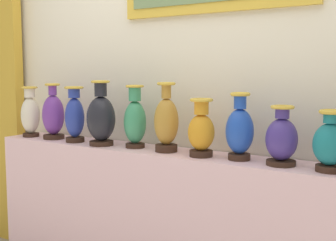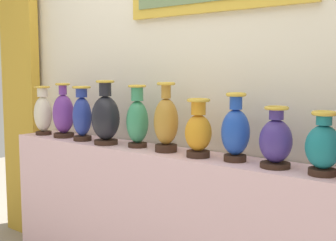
{
  "view_description": "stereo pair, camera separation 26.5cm",
  "coord_description": "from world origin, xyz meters",
  "px_view_note": "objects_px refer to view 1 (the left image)",
  "views": [
    {
      "loc": [
        1.43,
        -2.21,
        1.41
      ],
      "look_at": [
        0.0,
        0.0,
        1.12
      ],
      "focal_mm": 47.34,
      "sensor_mm": 36.0,
      "label": 1
    },
    {
      "loc": [
        1.65,
        -2.06,
        1.41
      ],
      "look_at": [
        0.0,
        0.0,
        1.12
      ],
      "focal_mm": 47.34,
      "sensor_mm": 36.0,
      "label": 2
    }
  ],
  "objects_px": {
    "vase_violet": "(53,115)",
    "vase_amber": "(201,131)",
    "vase_ivory": "(30,114)",
    "vase_cobalt": "(75,116)",
    "vase_jade": "(135,120)",
    "vase_onyx": "(101,118)",
    "vase_ochre": "(167,122)",
    "vase_indigo": "(282,139)",
    "vase_sapphire": "(240,130)",
    "vase_teal": "(330,144)"
  },
  "relations": [
    {
      "from": "vase_cobalt",
      "to": "vase_teal",
      "type": "distance_m",
      "value": 1.67
    },
    {
      "from": "vase_jade",
      "to": "vase_amber",
      "type": "bearing_deg",
      "value": -3.62
    },
    {
      "from": "vase_violet",
      "to": "vase_amber",
      "type": "distance_m",
      "value": 1.2
    },
    {
      "from": "vase_ivory",
      "to": "vase_indigo",
      "type": "xyz_separation_m",
      "value": [
        1.88,
        0.02,
        -0.03
      ]
    },
    {
      "from": "vase_ochre",
      "to": "vase_indigo",
      "type": "relative_size",
      "value": 1.35
    },
    {
      "from": "vase_cobalt",
      "to": "vase_jade",
      "type": "bearing_deg",
      "value": 5.16
    },
    {
      "from": "vase_indigo",
      "to": "vase_amber",
      "type": "bearing_deg",
      "value": -178.05
    },
    {
      "from": "vase_sapphire",
      "to": "vase_amber",
      "type": "bearing_deg",
      "value": -172.38
    },
    {
      "from": "vase_onyx",
      "to": "vase_teal",
      "type": "bearing_deg",
      "value": 0.61
    },
    {
      "from": "vase_violet",
      "to": "vase_sapphire",
      "type": "distance_m",
      "value": 1.42
    },
    {
      "from": "vase_onyx",
      "to": "vase_teal",
      "type": "xyz_separation_m",
      "value": [
        1.43,
        0.02,
        -0.04
      ]
    },
    {
      "from": "vase_onyx",
      "to": "vase_jade",
      "type": "xyz_separation_m",
      "value": [
        0.24,
        0.05,
        -0.0
      ]
    },
    {
      "from": "vase_violet",
      "to": "vase_cobalt",
      "type": "distance_m",
      "value": 0.23
    },
    {
      "from": "vase_jade",
      "to": "vase_cobalt",
      "type": "bearing_deg",
      "value": -174.84
    },
    {
      "from": "vase_violet",
      "to": "vase_onyx",
      "type": "height_order",
      "value": "vase_onyx"
    },
    {
      "from": "vase_cobalt",
      "to": "vase_teal",
      "type": "bearing_deg",
      "value": 0.35
    },
    {
      "from": "vase_onyx",
      "to": "vase_ochre",
      "type": "relative_size",
      "value": 1.01
    },
    {
      "from": "vase_cobalt",
      "to": "vase_jade",
      "type": "height_order",
      "value": "vase_jade"
    },
    {
      "from": "vase_teal",
      "to": "vase_cobalt",
      "type": "bearing_deg",
      "value": -179.65
    },
    {
      "from": "vase_cobalt",
      "to": "vase_ochre",
      "type": "bearing_deg",
      "value": 2.6
    },
    {
      "from": "vase_violet",
      "to": "vase_sapphire",
      "type": "xyz_separation_m",
      "value": [
        1.42,
        0.02,
        -0.01
      ]
    },
    {
      "from": "vase_ivory",
      "to": "vase_ochre",
      "type": "height_order",
      "value": "vase_ochre"
    },
    {
      "from": "vase_sapphire",
      "to": "vase_teal",
      "type": "xyz_separation_m",
      "value": [
        0.48,
        -0.03,
        -0.03
      ]
    },
    {
      "from": "vase_amber",
      "to": "vase_sapphire",
      "type": "bearing_deg",
      "value": 7.62
    },
    {
      "from": "vase_violet",
      "to": "vase_ochre",
      "type": "relative_size",
      "value": 0.95
    },
    {
      "from": "vase_ochre",
      "to": "vase_teal",
      "type": "relative_size",
      "value": 1.39
    },
    {
      "from": "vase_ivory",
      "to": "vase_violet",
      "type": "distance_m",
      "value": 0.22
    },
    {
      "from": "vase_violet",
      "to": "vase_indigo",
      "type": "bearing_deg",
      "value": 0.24
    },
    {
      "from": "vase_ochre",
      "to": "vase_amber",
      "type": "height_order",
      "value": "vase_ochre"
    },
    {
      "from": "vase_jade",
      "to": "vase_indigo",
      "type": "xyz_separation_m",
      "value": [
        0.95,
        -0.02,
        -0.04
      ]
    },
    {
      "from": "vase_violet",
      "to": "vase_indigo",
      "type": "height_order",
      "value": "vase_violet"
    },
    {
      "from": "vase_ivory",
      "to": "vase_cobalt",
      "type": "relative_size",
      "value": 0.98
    },
    {
      "from": "vase_ochre",
      "to": "vase_ivory",
      "type": "bearing_deg",
      "value": -178.65
    },
    {
      "from": "vase_onyx",
      "to": "vase_ochre",
      "type": "distance_m",
      "value": 0.49
    },
    {
      "from": "vase_violet",
      "to": "vase_cobalt",
      "type": "xyz_separation_m",
      "value": [
        0.23,
        -0.02,
        0.01
      ]
    },
    {
      "from": "vase_ochre",
      "to": "vase_teal",
      "type": "distance_m",
      "value": 0.95
    },
    {
      "from": "vase_indigo",
      "to": "vase_jade",
      "type": "bearing_deg",
      "value": 179.07
    },
    {
      "from": "vase_onyx",
      "to": "vase_sapphire",
      "type": "distance_m",
      "value": 0.95
    },
    {
      "from": "vase_indigo",
      "to": "vase_onyx",
      "type": "bearing_deg",
      "value": -178.41
    },
    {
      "from": "vase_jade",
      "to": "vase_indigo",
      "type": "height_order",
      "value": "vase_jade"
    },
    {
      "from": "vase_violet",
      "to": "vase_teal",
      "type": "height_order",
      "value": "vase_violet"
    },
    {
      "from": "vase_violet",
      "to": "vase_amber",
      "type": "height_order",
      "value": "vase_violet"
    },
    {
      "from": "vase_jade",
      "to": "vase_ochre",
      "type": "distance_m",
      "value": 0.25
    },
    {
      "from": "vase_ivory",
      "to": "vase_cobalt",
      "type": "bearing_deg",
      "value": -0.65
    },
    {
      "from": "vase_ivory",
      "to": "vase_sapphire",
      "type": "xyz_separation_m",
      "value": [
        1.65,
        0.04,
        -0.01
      ]
    },
    {
      "from": "vase_onyx",
      "to": "vase_cobalt",
      "type": "bearing_deg",
      "value": 178.79
    },
    {
      "from": "vase_onyx",
      "to": "vase_amber",
      "type": "distance_m",
      "value": 0.73
    },
    {
      "from": "vase_violet",
      "to": "vase_indigo",
      "type": "relative_size",
      "value": 1.28
    },
    {
      "from": "vase_cobalt",
      "to": "vase_amber",
      "type": "relative_size",
      "value": 1.15
    },
    {
      "from": "vase_jade",
      "to": "vase_amber",
      "type": "height_order",
      "value": "vase_jade"
    }
  ]
}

